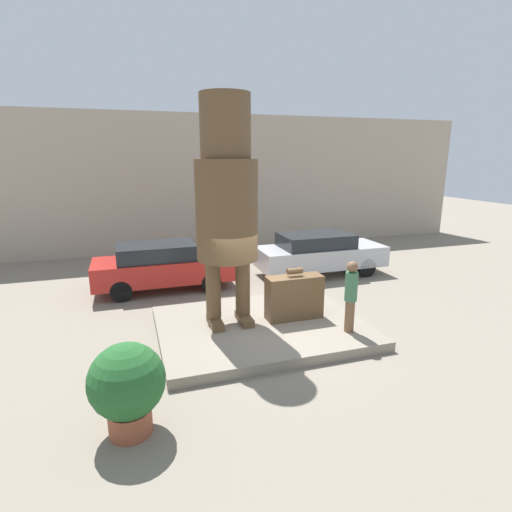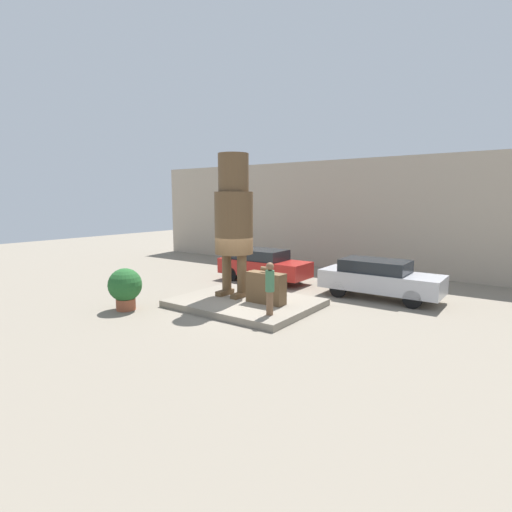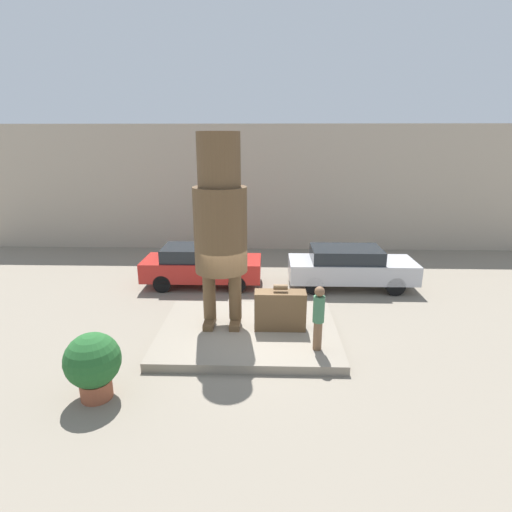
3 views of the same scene
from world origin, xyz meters
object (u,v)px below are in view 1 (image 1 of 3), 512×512
statue_figure (227,196)px  parked_car_silver (320,253)px  giant_suitcase (294,297)px  planter_pot (127,385)px  parked_car_red (163,265)px  tourist (351,294)px

statue_figure → parked_car_silver: bearing=40.6°
giant_suitcase → planter_pot: giant_suitcase is taller
giant_suitcase → parked_car_red: giant_suitcase is taller
statue_figure → parked_car_silver: size_ratio=1.15×
giant_suitcase → parked_car_silver: (2.73, 4.00, 0.03)m
parked_car_silver → statue_figure: bearing=-139.4°
tourist → planter_pot: size_ratio=1.13×
statue_figure → giant_suitcase: 3.07m
statue_figure → tourist: bearing=-28.4°
giant_suitcase → tourist: tourist is taller
parked_car_red → parked_car_silver: size_ratio=0.95×
tourist → planter_pot: (-4.98, -1.80, -0.33)m
statue_figure → parked_car_red: (-1.24, 3.78, -2.55)m
giant_suitcase → planter_pot: size_ratio=0.95×
tourist → parked_car_silver: 5.46m
parked_car_silver → planter_pot: 9.71m
giant_suitcase → parked_car_red: size_ratio=0.32×
giant_suitcase → statue_figure: bearing=171.5°
parked_car_silver → planter_pot: (-6.79, -6.94, 0.01)m
statue_figure → planter_pot: statue_figure is taller
giant_suitcase → planter_pot: bearing=-144.1°
giant_suitcase → tourist: bearing=-51.1°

